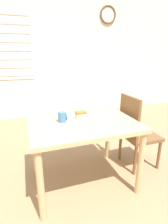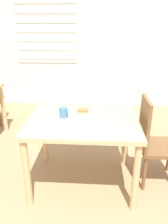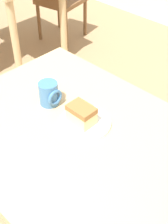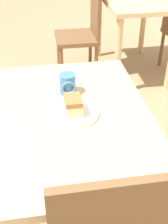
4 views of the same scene
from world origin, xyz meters
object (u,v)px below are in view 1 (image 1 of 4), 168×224
chair_near_window (136,131)px  cake_slice (81,115)px  coffee_mug (63,117)px  dining_table_near (83,130)px  plate (81,119)px

chair_near_window → cake_slice: size_ratio=8.64×
coffee_mug → dining_table_near: bearing=-13.3°
chair_near_window → coffee_mug: 0.96m
dining_table_near → cake_slice: 0.16m
dining_table_near → chair_near_window: chair_near_window is taller
chair_near_window → coffee_mug: bearing=92.3°
cake_slice → coffee_mug: size_ratio=1.02×
chair_near_window → plate: size_ratio=4.35×
chair_near_window → cake_slice: bearing=92.8°
plate → coffee_mug: size_ratio=2.02×
dining_table_near → coffee_mug: size_ratio=10.11×
dining_table_near → chair_near_window: (0.72, 0.08, -0.14)m
coffee_mug → cake_slice: bearing=0.8°
cake_slice → coffee_mug: coffee_mug is taller
dining_table_near → cake_slice: cake_slice is taller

